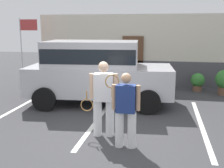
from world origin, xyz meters
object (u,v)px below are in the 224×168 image
(tennis_player_man, at_px, (103,98))
(tennis_player_woman, at_px, (126,109))
(potted_plant_by_porch, at_px, (198,81))
(parked_suv, at_px, (97,69))
(flag_pole, at_px, (25,39))

(tennis_player_man, xyz_separation_m, tennis_player_woman, (0.59, -0.52, -0.07))
(tennis_player_woman, xyz_separation_m, potted_plant_by_porch, (2.04, 5.71, -0.44))
(potted_plant_by_porch, bearing_deg, tennis_player_woman, -109.68)
(parked_suv, xyz_separation_m, tennis_player_woman, (1.41, -3.18, -0.31))
(tennis_player_woman, bearing_deg, tennis_player_man, -42.23)
(tennis_player_woman, relative_size, flag_pole, 0.56)
(tennis_player_woman, height_order, flag_pole, flag_pole)
(tennis_player_woman, xyz_separation_m, flag_pole, (-5.11, 5.52, 1.15))
(parked_suv, height_order, tennis_player_woman, parked_suv)
(parked_suv, distance_m, potted_plant_by_porch, 4.35)
(tennis_player_woman, bearing_deg, parked_suv, -66.50)
(tennis_player_man, distance_m, potted_plant_by_porch, 5.84)
(tennis_player_man, height_order, potted_plant_by_porch, tennis_player_man)
(parked_suv, distance_m, tennis_player_woman, 3.49)
(parked_suv, bearing_deg, potted_plant_by_porch, 31.25)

